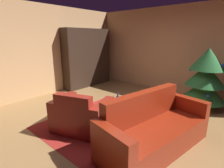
{
  "coord_description": "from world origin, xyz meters",
  "views": [
    {
      "loc": [
        1.88,
        -2.64,
        1.76
      ],
      "look_at": [
        -0.44,
        0.06,
        0.77
      ],
      "focal_mm": 27.78,
      "sensor_mm": 36.0,
      "label": 1
    }
  ],
  "objects_px": {
    "bookshelf_unit": "(90,59)",
    "coffee_table": "(113,112)",
    "couch_red": "(154,130)",
    "bottle_on_table": "(118,102)",
    "decorated_tree": "(205,77)",
    "armchair_red": "(82,116)",
    "book_stack_on_table": "(115,109)"
  },
  "relations": [
    {
      "from": "bookshelf_unit",
      "to": "couch_red",
      "type": "height_order",
      "value": "bookshelf_unit"
    },
    {
      "from": "decorated_tree",
      "to": "coffee_table",
      "type": "bearing_deg",
      "value": -112.87
    },
    {
      "from": "coffee_table",
      "to": "decorated_tree",
      "type": "height_order",
      "value": "decorated_tree"
    },
    {
      "from": "coffee_table",
      "to": "book_stack_on_table",
      "type": "bearing_deg",
      "value": -12.26
    },
    {
      "from": "couch_red",
      "to": "armchair_red",
      "type": "bearing_deg",
      "value": -162.25
    },
    {
      "from": "armchair_red",
      "to": "coffee_table",
      "type": "height_order",
      "value": "armchair_red"
    },
    {
      "from": "bookshelf_unit",
      "to": "coffee_table",
      "type": "xyz_separation_m",
      "value": [
        2.74,
        -1.94,
        -0.61
      ]
    },
    {
      "from": "bookshelf_unit",
      "to": "book_stack_on_table",
      "type": "xyz_separation_m",
      "value": [
        2.8,
        -1.95,
        -0.53
      ]
    },
    {
      "from": "armchair_red",
      "to": "book_stack_on_table",
      "type": "bearing_deg",
      "value": 38.52
    },
    {
      "from": "bookshelf_unit",
      "to": "coffee_table",
      "type": "height_order",
      "value": "bookshelf_unit"
    },
    {
      "from": "coffee_table",
      "to": "bottle_on_table",
      "type": "distance_m",
      "value": 0.23
    },
    {
      "from": "book_stack_on_table",
      "to": "couch_red",
      "type": "bearing_deg",
      "value": 1.32
    },
    {
      "from": "coffee_table",
      "to": "book_stack_on_table",
      "type": "xyz_separation_m",
      "value": [
        0.06,
        -0.01,
        0.08
      ]
    },
    {
      "from": "couch_red",
      "to": "book_stack_on_table",
      "type": "distance_m",
      "value": 0.81
    },
    {
      "from": "bookshelf_unit",
      "to": "bottle_on_table",
      "type": "height_order",
      "value": "bookshelf_unit"
    },
    {
      "from": "coffee_table",
      "to": "bottle_on_table",
      "type": "bearing_deg",
      "value": 98.96
    },
    {
      "from": "coffee_table",
      "to": "decorated_tree",
      "type": "relative_size",
      "value": 0.42
    },
    {
      "from": "bottle_on_table",
      "to": "decorated_tree",
      "type": "height_order",
      "value": "decorated_tree"
    },
    {
      "from": "coffee_table",
      "to": "decorated_tree",
      "type": "bearing_deg",
      "value": 67.13
    },
    {
      "from": "bookshelf_unit",
      "to": "book_stack_on_table",
      "type": "bearing_deg",
      "value": -34.88
    },
    {
      "from": "couch_red",
      "to": "bottle_on_table",
      "type": "xyz_separation_m",
      "value": [
        -0.88,
        0.16,
        0.22
      ]
    },
    {
      "from": "book_stack_on_table",
      "to": "bookshelf_unit",
      "type": "bearing_deg",
      "value": 145.12
    },
    {
      "from": "bottle_on_table",
      "to": "decorated_tree",
      "type": "relative_size",
      "value": 0.2
    },
    {
      "from": "bookshelf_unit",
      "to": "armchair_red",
      "type": "bearing_deg",
      "value": -45.53
    },
    {
      "from": "armchair_red",
      "to": "decorated_tree",
      "type": "distance_m",
      "value": 3.16
    },
    {
      "from": "bottle_on_table",
      "to": "couch_red",
      "type": "bearing_deg",
      "value": -10.58
    },
    {
      "from": "couch_red",
      "to": "bottle_on_table",
      "type": "distance_m",
      "value": 0.92
    },
    {
      "from": "book_stack_on_table",
      "to": "coffee_table",
      "type": "bearing_deg",
      "value": 167.74
    },
    {
      "from": "bookshelf_unit",
      "to": "decorated_tree",
      "type": "xyz_separation_m",
      "value": [
        3.74,
        0.42,
        -0.2
      ]
    },
    {
      "from": "bookshelf_unit",
      "to": "coffee_table",
      "type": "distance_m",
      "value": 3.41
    },
    {
      "from": "bottle_on_table",
      "to": "book_stack_on_table",
      "type": "bearing_deg",
      "value": -65.36
    },
    {
      "from": "decorated_tree",
      "to": "armchair_red",
      "type": "bearing_deg",
      "value": -117.4
    }
  ]
}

